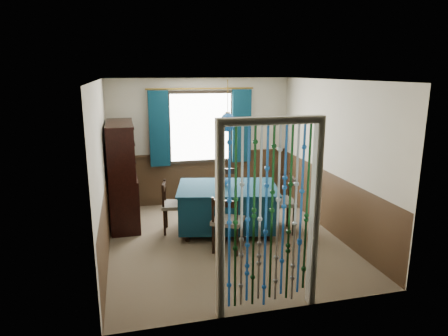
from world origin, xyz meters
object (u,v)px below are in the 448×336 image
object	(u,v)px
chair_near	(227,222)
chair_far	(228,191)
vase_table	(222,180)
vase_sideboard	(125,165)
bowl_shelf	(125,157)
chair_left	(173,205)
sideboard	(123,189)
dining_table	(227,206)
chair_right	(282,202)
pendant_lamp	(228,122)

from	to	relation	value
chair_near	chair_far	bearing A→B (deg)	104.95
chair_near	vase_table	size ratio (longest dim) A/B	4.77
vase_table	vase_sideboard	bearing A→B (deg)	147.31
vase_table	bowl_shelf	bearing A→B (deg)	163.46
chair_left	sideboard	size ratio (longest dim) A/B	0.48
dining_table	vase_sideboard	bearing A→B (deg)	158.81
chair_right	bowl_shelf	size ratio (longest dim) A/B	4.36
chair_far	pendant_lamp	distance (m)	1.55
chair_left	pendant_lamp	size ratio (longest dim) A/B	1.06
chair_far	chair_right	size ratio (longest dim) A/B	0.93
vase_sideboard	pendant_lamp	bearing A→B (deg)	-33.58
sideboard	vase_sideboard	xyz separation A→B (m)	(0.06, 0.24, 0.37)
dining_table	chair_near	size ratio (longest dim) A/B	2.09
sideboard	bowl_shelf	bearing A→B (deg)	-79.10
chair_near	bowl_shelf	size ratio (longest dim) A/B	3.94
chair_far	chair_left	world-z (taller)	chair_far
chair_far	pendant_lamp	bearing A→B (deg)	84.01
vase_table	chair_near	bearing A→B (deg)	-98.86
vase_table	vase_sideboard	xyz separation A→B (m)	(-1.55, 0.99, 0.11)
chair_left	pendant_lamp	xyz separation A→B (m)	(0.88, -0.21, 1.38)
pendant_lamp	vase_sideboard	size ratio (longest dim) A/B	4.42
chair_near	chair_right	size ratio (longest dim) A/B	0.90
pendant_lamp	vase_table	world-z (taller)	pendant_lamp
chair_near	chair_left	xyz separation A→B (m)	(-0.68, 0.95, -0.01)
dining_table	chair_near	distance (m)	0.77
vase_sideboard	sideboard	bearing A→B (deg)	-103.92
chair_near	chair_far	world-z (taller)	chair_far
chair_near	chair_left	distance (m)	1.17
vase_sideboard	chair_near	bearing A→B (deg)	-51.91
chair_right	sideboard	size ratio (longest dim) A/B	0.54
dining_table	bowl_shelf	world-z (taller)	bowl_shelf
sideboard	bowl_shelf	xyz separation A→B (m)	(0.06, -0.29, 0.63)
dining_table	chair_right	bearing A→B (deg)	-2.02
chair_far	sideboard	size ratio (longest dim) A/B	0.50
dining_table	sideboard	bearing A→B (deg)	166.04
chair_left	vase_table	distance (m)	0.92
chair_far	chair_right	xyz separation A→B (m)	(0.68, -0.94, 0.04)
chair_right	bowl_shelf	distance (m)	2.71
dining_table	chair_near	xyz separation A→B (m)	(-0.19, -0.74, 0.01)
chair_near	chair_left	size ratio (longest dim) A/B	1.01
dining_table	bowl_shelf	distance (m)	1.88
bowl_shelf	chair_right	bearing A→B (deg)	-17.04
sideboard	pendant_lamp	bearing A→B (deg)	-27.11
chair_far	chair_near	bearing A→B (deg)	84.34
dining_table	chair_right	xyz separation A→B (m)	(0.88, -0.23, 0.06)
chair_right	vase_sideboard	distance (m)	2.85
chair_far	vase_table	xyz separation A→B (m)	(-0.26, -0.63, 0.39)
dining_table	bowl_shelf	xyz separation A→B (m)	(-1.62, 0.54, 0.80)
pendant_lamp	vase_table	xyz separation A→B (m)	(-0.07, 0.08, -0.97)
vase_table	bowl_shelf	world-z (taller)	bowl_shelf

